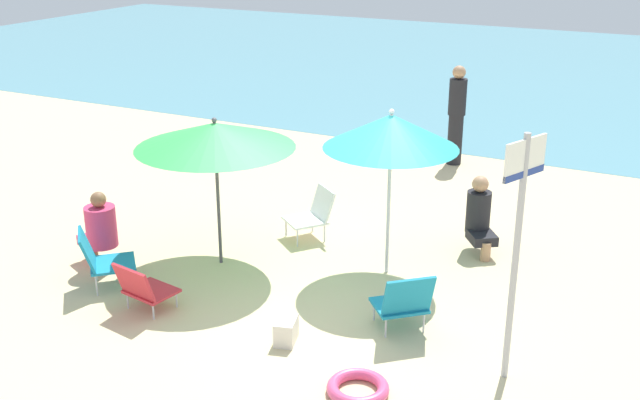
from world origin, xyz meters
TOP-DOWN VIEW (x-y plane):
  - ground_plane at (0.00, 0.00)m, footprint 40.00×40.00m
  - sea_water at (0.00, 13.57)m, footprint 40.00×16.00m
  - umbrella_teal at (0.56, 0.62)m, footprint 1.51×1.51m
  - umbrella_green at (-1.32, -0.04)m, footprint 1.84×1.84m
  - beach_chair_a at (-1.35, -1.42)m, footprint 0.57×0.57m
  - beach_chair_b at (-0.68, 1.14)m, footprint 0.72×0.73m
  - beach_chair_c at (1.22, -0.58)m, footprint 0.74×0.74m
  - beach_chair_d at (-2.13, -1.18)m, footprint 0.77×0.76m
  - person_a at (1.33, 1.69)m, footprint 0.48×0.53m
  - person_b at (-2.54, -0.73)m, footprint 0.58×0.49m
  - person_c at (-0.02, 4.99)m, footprint 0.29×0.29m
  - warning_sign at (2.34, -0.90)m, footprint 0.23×0.50m
  - swim_ring at (1.26, -1.76)m, footprint 0.55×0.55m
  - beach_bag at (0.27, -1.28)m, footprint 0.27×0.34m

SIDE VIEW (x-z plane):
  - ground_plane at x=0.00m, z-range 0.00..0.00m
  - sea_water at x=0.00m, z-range 0.00..0.01m
  - swim_ring at x=1.26m, z-range 0.00..0.11m
  - beach_bag at x=0.27m, z-range 0.00..0.24m
  - beach_chair_a at x=-1.35m, z-range 0.00..0.56m
  - beach_chair_b at x=-0.68m, z-range 0.02..0.66m
  - beach_chair_c at x=1.22m, z-range 0.00..0.68m
  - beach_chair_d at x=-2.13m, z-range 0.02..0.70m
  - person_b at x=-2.54m, z-range 0.01..0.94m
  - person_a at x=1.33m, z-range -0.01..0.96m
  - person_c at x=-0.02m, z-range 0.02..1.67m
  - warning_sign at x=2.34m, z-range 0.35..2.64m
  - umbrella_green at x=-1.32m, z-range 0.69..2.48m
  - umbrella_teal at x=0.56m, z-range 0.73..2.68m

